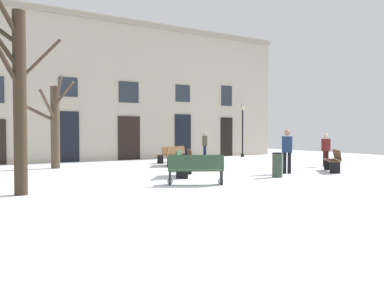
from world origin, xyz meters
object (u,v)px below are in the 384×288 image
at_px(tree_near_facade, 18,94).
at_px(bench_facing_shops, 183,163).
at_px(litter_bin, 277,165).
at_px(person_near_bench, 205,144).
at_px(tree_left_of_center, 54,124).
at_px(bench_back_to_back_left, 186,159).
at_px(bench_near_center_tree, 172,154).
at_px(person_crossing_plaza, 287,149).
at_px(bench_back_to_back_right, 171,157).
at_px(bench_by_litter_bin, 196,169).
at_px(person_strolling, 326,149).
at_px(bench_near_lamp, 333,160).
at_px(streetlamp, 243,124).

distance_m(tree_near_facade, bench_facing_shops, 6.18).
relative_size(litter_bin, person_near_bench, 0.54).
height_order(tree_left_of_center, person_near_bench, tree_left_of_center).
height_order(bench_back_to_back_left, bench_facing_shops, bench_facing_shops).
bearing_deg(bench_back_to_back_left, bench_near_center_tree, -172.96).
bearing_deg(person_crossing_plaza, tree_left_of_center, -170.01).
bearing_deg(bench_near_center_tree, bench_back_to_back_right, 37.11).
bearing_deg(bench_near_center_tree, tree_left_of_center, -21.03).
distance_m(bench_back_to_back_right, person_near_bench, 5.20).
bearing_deg(litter_bin, bench_by_litter_bin, -176.51).
relative_size(tree_left_of_center, bench_facing_shops, 2.63).
xyz_separation_m(tree_near_facade, bench_by_litter_bin, (4.92, -0.66, -2.14)).
bearing_deg(tree_left_of_center, litter_bin, -49.11).
relative_size(tree_left_of_center, person_near_bench, 2.42).
bearing_deg(person_near_bench, tree_left_of_center, 119.48).
bearing_deg(tree_near_facade, bench_back_to_back_right, 37.97).
relative_size(bench_back_to_back_right, person_strolling, 1.06).
xyz_separation_m(bench_back_to_back_right, person_strolling, (6.24, -3.99, 0.41)).
bearing_deg(tree_left_of_center, bench_back_to_back_left, -33.96).
relative_size(bench_back_to_back_left, bench_near_center_tree, 0.97).
distance_m(litter_bin, bench_near_lamp, 3.36).
relative_size(bench_back_to_back_left, bench_back_to_back_right, 1.11).
xyz_separation_m(litter_bin, person_strolling, (4.95, 2.05, 0.40)).
relative_size(tree_near_facade, bench_facing_shops, 3.37).
xyz_separation_m(bench_back_to_back_left, bench_by_litter_bin, (-2.04, -4.32, 0.02)).
relative_size(litter_bin, bench_back_to_back_left, 0.49).
bearing_deg(bench_facing_shops, person_crossing_plaza, -71.64).
xyz_separation_m(bench_by_litter_bin, bench_facing_shops, (0.69, 2.14, 0.01)).
height_order(bench_back_to_back_left, person_crossing_plaza, person_crossing_plaza).
distance_m(litter_bin, person_strolling, 5.38).
height_order(bench_facing_shops, person_near_bench, person_near_bench).
xyz_separation_m(bench_by_litter_bin, person_crossing_plaza, (4.73, 0.95, 0.48)).
relative_size(tree_left_of_center, bench_near_center_tree, 2.13).
height_order(bench_back_to_back_left, bench_back_to_back_right, bench_back_to_back_left).
height_order(bench_near_lamp, bench_by_litter_bin, bench_by_litter_bin).
bearing_deg(bench_back_to_back_right, bench_near_lamp, -112.44).
distance_m(tree_near_facade, person_strolling, 13.63).
relative_size(tree_near_facade, person_crossing_plaza, 2.99).
height_order(streetlamp, person_strolling, streetlamp).
bearing_deg(tree_near_facade, person_near_bench, 38.55).
relative_size(tree_left_of_center, streetlamp, 1.15).
relative_size(bench_facing_shops, person_crossing_plaza, 0.89).
bearing_deg(bench_by_litter_bin, bench_near_center_tree, -84.08).
bearing_deg(tree_near_facade, streetlamp, 32.54).
bearing_deg(person_crossing_plaza, bench_near_lamp, 40.14).
distance_m(tree_left_of_center, bench_facing_shops, 6.71).
relative_size(bench_near_lamp, bench_facing_shops, 0.99).
distance_m(tree_left_of_center, bench_back_to_back_left, 6.11).
relative_size(tree_left_of_center, person_strolling, 2.60).
distance_m(tree_near_facade, bench_near_lamp, 12.00).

